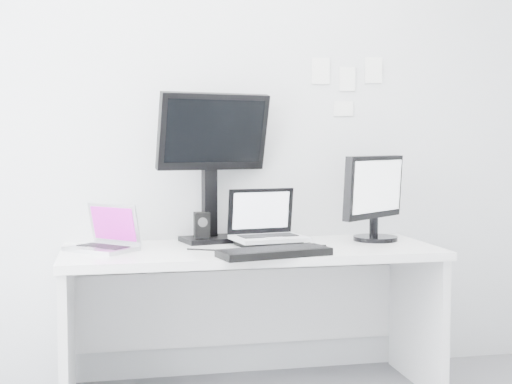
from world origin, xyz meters
TOP-DOWN VIEW (x-y plane):
  - back_wall at (0.00, 1.60)m, footprint 3.60×0.00m
  - desk at (0.00, 1.25)m, footprint 1.80×0.70m
  - macbook at (-0.71, 1.28)m, footprint 0.38×0.38m
  - speaker at (-0.21, 1.46)m, footprint 0.10×0.10m
  - dell_laptop at (0.10, 1.28)m, footprint 0.38×0.32m
  - rear_monitor at (-0.16, 1.48)m, footprint 0.60×0.33m
  - samsung_monitor at (0.68, 1.35)m, footprint 0.53×0.49m
  - keyboard at (0.05, 0.97)m, footprint 0.53×0.28m
  - mouse at (0.26, 1.06)m, footprint 0.12×0.08m
  - wall_note_0 at (0.45, 1.59)m, footprint 0.10×0.00m
  - wall_note_1 at (0.60, 1.59)m, footprint 0.09×0.00m
  - wall_note_2 at (0.75, 1.59)m, footprint 0.10×0.00m
  - wall_note_3 at (0.58, 1.59)m, footprint 0.11×0.00m

SIDE VIEW (x-z plane):
  - desk at x=0.00m, z-range 0.00..0.73m
  - keyboard at x=0.05m, z-range 0.73..0.76m
  - mouse at x=0.26m, z-range 0.73..0.77m
  - speaker at x=-0.21m, z-range 0.73..0.88m
  - macbook at x=-0.71m, z-range 0.73..0.96m
  - dell_laptop at x=0.10m, z-range 0.73..1.02m
  - samsung_monitor at x=0.68m, z-range 0.73..1.19m
  - rear_monitor at x=-0.16m, z-range 0.73..1.51m
  - back_wall at x=0.00m, z-range -0.45..3.15m
  - wall_note_3 at x=0.58m, z-range 1.38..1.46m
  - wall_note_1 at x=0.60m, z-range 1.52..1.65m
  - wall_note_0 at x=0.45m, z-range 1.55..1.69m
  - wall_note_2 at x=0.75m, z-range 1.56..1.70m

